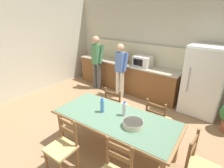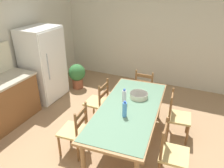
{
  "view_description": "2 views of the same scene",
  "coord_description": "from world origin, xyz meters",
  "px_view_note": "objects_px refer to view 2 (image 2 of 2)",
  "views": [
    {
      "loc": [
        2.04,
        -2.26,
        2.4
      ],
      "look_at": [
        0.24,
        -0.03,
        1.23
      ],
      "focal_mm": 28.0,
      "sensor_mm": 36.0,
      "label": 1
    },
    {
      "loc": [
        -2.43,
        -1.25,
        2.69
      ],
      "look_at": [
        0.43,
        0.03,
        1.16
      ],
      "focal_mm": 35.0,
      "sensor_mm": 36.0,
      "label": 2
    }
  ],
  "objects_px": {
    "serving_bowl": "(139,95)",
    "chair_head_end": "(145,89)",
    "chair_side_far_left": "(75,131)",
    "bottle_near_centre": "(125,109)",
    "dining_table": "(129,111)",
    "chair_side_far_right": "(98,102)",
    "bottle_off_centre": "(124,97)",
    "chair_side_near_left": "(172,153)",
    "potted_plant": "(77,75)",
    "refrigerator": "(44,64)",
    "chair_side_near_right": "(177,117)"
  },
  "relations": [
    {
      "from": "chair_side_near_left",
      "to": "chair_side_near_right",
      "type": "bearing_deg",
      "value": 1.3
    },
    {
      "from": "chair_side_far_left",
      "to": "chair_head_end",
      "type": "height_order",
      "value": "same"
    },
    {
      "from": "refrigerator",
      "to": "potted_plant",
      "type": "xyz_separation_m",
      "value": [
        0.72,
        -0.43,
        -0.47
      ]
    },
    {
      "from": "serving_bowl",
      "to": "chair_head_end",
      "type": "bearing_deg",
      "value": 9.05
    },
    {
      "from": "chair_side_near_right",
      "to": "chair_side_far_right",
      "type": "xyz_separation_m",
      "value": [
        -0.13,
        1.54,
        0.0
      ]
    },
    {
      "from": "refrigerator",
      "to": "bottle_off_centre",
      "type": "distance_m",
      "value": 2.42
    },
    {
      "from": "serving_bowl",
      "to": "chair_side_far_left",
      "type": "relative_size",
      "value": 0.35
    },
    {
      "from": "potted_plant",
      "to": "refrigerator",
      "type": "bearing_deg",
      "value": 149.14
    },
    {
      "from": "chair_side_near_right",
      "to": "chair_side_near_left",
      "type": "height_order",
      "value": "same"
    },
    {
      "from": "chair_side_far_left",
      "to": "serving_bowl",
      "type": "bearing_deg",
      "value": 135.2
    },
    {
      "from": "bottle_near_centre",
      "to": "chair_head_end",
      "type": "distance_m",
      "value": 1.7
    },
    {
      "from": "chair_side_near_left",
      "to": "bottle_off_centre",
      "type": "bearing_deg",
      "value": 57.58
    },
    {
      "from": "chair_head_end",
      "to": "chair_side_near_left",
      "type": "relative_size",
      "value": 1.0
    },
    {
      "from": "chair_side_near_left",
      "to": "chair_side_far_right",
      "type": "relative_size",
      "value": 1.0
    },
    {
      "from": "chair_side_near_right",
      "to": "chair_side_far_left",
      "type": "bearing_deg",
      "value": 120.68
    },
    {
      "from": "dining_table",
      "to": "serving_bowl",
      "type": "distance_m",
      "value": 0.4
    },
    {
      "from": "refrigerator",
      "to": "dining_table",
      "type": "height_order",
      "value": "refrigerator"
    },
    {
      "from": "dining_table",
      "to": "bottle_off_centre",
      "type": "relative_size",
      "value": 8.29
    },
    {
      "from": "bottle_off_centre",
      "to": "chair_side_far_right",
      "type": "xyz_separation_m",
      "value": [
        0.32,
        0.68,
        -0.44
      ]
    },
    {
      "from": "bottle_near_centre",
      "to": "chair_side_far_left",
      "type": "bearing_deg",
      "value": 110.41
    },
    {
      "from": "dining_table",
      "to": "chair_side_far_right",
      "type": "distance_m",
      "value": 0.94
    },
    {
      "from": "bottle_near_centre",
      "to": "dining_table",
      "type": "bearing_deg",
      "value": 4.75
    },
    {
      "from": "chair_head_end",
      "to": "chair_side_far_right",
      "type": "bearing_deg",
      "value": 53.76
    },
    {
      "from": "bottle_off_centre",
      "to": "chair_side_far_left",
      "type": "relative_size",
      "value": 0.3
    },
    {
      "from": "bottle_off_centre",
      "to": "chair_head_end",
      "type": "xyz_separation_m",
      "value": [
        1.27,
        -0.01,
        -0.44
      ]
    },
    {
      "from": "chair_side_far_left",
      "to": "chair_head_end",
      "type": "distance_m",
      "value": 2.02
    },
    {
      "from": "dining_table",
      "to": "chair_side_far_right",
      "type": "height_order",
      "value": "chair_side_far_right"
    },
    {
      "from": "dining_table",
      "to": "serving_bowl",
      "type": "relative_size",
      "value": 7.0
    },
    {
      "from": "refrigerator",
      "to": "chair_side_near_right",
      "type": "bearing_deg",
      "value": -94.69
    },
    {
      "from": "refrigerator",
      "to": "bottle_near_centre",
      "type": "relative_size",
      "value": 6.35
    },
    {
      "from": "chair_side_far_left",
      "to": "chair_side_near_right",
      "type": "relative_size",
      "value": 1.0
    },
    {
      "from": "chair_side_near_left",
      "to": "chair_side_far_right",
      "type": "bearing_deg",
      "value": 59.12
    },
    {
      "from": "dining_table",
      "to": "chair_side_near_right",
      "type": "relative_size",
      "value": 2.46
    },
    {
      "from": "serving_bowl",
      "to": "potted_plant",
      "type": "relative_size",
      "value": 0.48
    },
    {
      "from": "bottle_near_centre",
      "to": "chair_side_far_left",
      "type": "relative_size",
      "value": 0.3
    },
    {
      "from": "chair_side_far_left",
      "to": "potted_plant",
      "type": "height_order",
      "value": "chair_side_far_left"
    },
    {
      "from": "chair_side_far_left",
      "to": "chair_head_end",
      "type": "relative_size",
      "value": 1.0
    },
    {
      "from": "dining_table",
      "to": "chair_side_near_left",
      "type": "xyz_separation_m",
      "value": [
        -0.42,
        -0.81,
        -0.25
      ]
    },
    {
      "from": "serving_bowl",
      "to": "chair_head_end",
      "type": "distance_m",
      "value": 1.07
    },
    {
      "from": "bottle_off_centre",
      "to": "potted_plant",
      "type": "distance_m",
      "value": 2.42
    },
    {
      "from": "dining_table",
      "to": "bottle_near_centre",
      "type": "relative_size",
      "value": 8.29
    },
    {
      "from": "chair_side_far_right",
      "to": "chair_head_end",
      "type": "bearing_deg",
      "value": 143.8
    },
    {
      "from": "chair_side_far_right",
      "to": "dining_table",
      "type": "bearing_deg",
      "value": 62.46
    },
    {
      "from": "chair_head_end",
      "to": "refrigerator",
      "type": "bearing_deg",
      "value": 13.38
    },
    {
      "from": "bottle_near_centre",
      "to": "chair_side_near_left",
      "type": "xyz_separation_m",
      "value": [
        -0.15,
        -0.79,
        -0.44
      ]
    },
    {
      "from": "potted_plant",
      "to": "bottle_off_centre",
      "type": "bearing_deg",
      "value": -127.19
    },
    {
      "from": "refrigerator",
      "to": "chair_side_far_right",
      "type": "relative_size",
      "value": 1.89
    },
    {
      "from": "chair_side_far_left",
      "to": "bottle_near_centre",
      "type": "bearing_deg",
      "value": 105.09
    },
    {
      "from": "bottle_near_centre",
      "to": "chair_side_far_right",
      "type": "xyz_separation_m",
      "value": [
        0.69,
        0.83,
        -0.44
      ]
    },
    {
      "from": "refrigerator",
      "to": "bottle_off_centre",
      "type": "bearing_deg",
      "value": -107.09
    }
  ]
}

